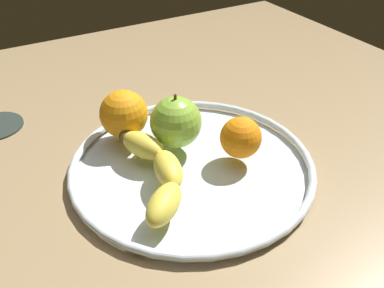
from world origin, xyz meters
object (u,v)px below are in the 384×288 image
(fruit_bowl, at_px, (192,165))
(orange_back_right, at_px, (124,114))
(orange_center, at_px, (241,138))
(banana, at_px, (156,170))
(apple, at_px, (173,123))

(fruit_bowl, xyz_separation_m, orange_back_right, (0.12, 0.06, 0.05))
(orange_center, height_order, orange_back_right, orange_back_right)
(banana, xyz_separation_m, apple, (0.07, -0.06, 0.02))
(apple, bearing_deg, orange_back_right, 40.25)
(banana, height_order, orange_back_right, orange_back_right)
(banana, bearing_deg, orange_back_right, 10.01)
(fruit_bowl, height_order, banana, banana)
(fruit_bowl, bearing_deg, orange_back_right, 27.29)
(fruit_bowl, distance_m, orange_back_right, 0.14)
(fruit_bowl, xyz_separation_m, banana, (-0.02, 0.07, 0.03))
(fruit_bowl, bearing_deg, orange_center, -108.88)
(banana, bearing_deg, fruit_bowl, -64.13)
(banana, relative_size, apple, 2.43)
(fruit_bowl, height_order, orange_center, orange_center)
(apple, relative_size, orange_back_right, 1.15)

